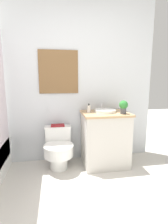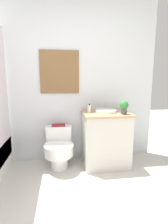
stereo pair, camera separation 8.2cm
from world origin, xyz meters
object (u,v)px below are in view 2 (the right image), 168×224
object	(u,v)px
sink	(106,111)
soap_bottle	(89,109)
potted_plant	(124,106)
book_on_tank	(58,125)
toilet	(59,148)

from	to	relation	value
sink	soap_bottle	size ratio (longest dim) A/B	2.66
potted_plant	book_on_tank	world-z (taller)	potted_plant
toilet	sink	bearing A→B (deg)	0.87
sink	potted_plant	size ratio (longest dim) A/B	1.86
sink	soap_bottle	world-z (taller)	soap_bottle
toilet	book_on_tank	distance (m)	0.34
toilet	potted_plant	distance (m)	1.11
soap_bottle	potted_plant	distance (m)	0.49
sink	potted_plant	xyz separation A→B (m)	(0.21, -0.16, 0.09)
soap_bottle	potted_plant	xyz separation A→B (m)	(0.46, -0.18, 0.05)
toilet	potted_plant	size ratio (longest dim) A/B	3.12
potted_plant	soap_bottle	bearing A→B (deg)	159.01
sink	toilet	bearing A→B (deg)	-179.13
sink	book_on_tank	bearing A→B (deg)	168.53
toilet	soap_bottle	bearing A→B (deg)	2.68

